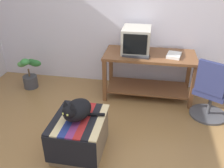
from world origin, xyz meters
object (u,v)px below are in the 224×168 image
object	(u,v)px
tv_monitor	(136,40)
cat	(76,110)
office_chair	(211,94)
keyboard	(136,56)
desk	(149,68)
potted_plant	(30,74)
ottoman_with_blanket	(80,134)
book	(174,55)

from	to	relation	value
tv_monitor	cat	distance (m)	1.63
office_chair	keyboard	bearing A→B (deg)	12.41
tv_monitor	office_chair	world-z (taller)	tv_monitor
desk	potted_plant	distance (m)	2.03
desk	ottoman_with_blanket	distance (m)	1.64
keyboard	cat	world-z (taller)	keyboard
desk	office_chair	world-z (taller)	office_chair
keyboard	potted_plant	xyz separation A→B (m)	(-1.81, 0.04, -0.48)
tv_monitor	office_chair	distance (m)	1.33
desk	potted_plant	xyz separation A→B (m)	(-2.02, -0.11, -0.24)
potted_plant	office_chair	distance (m)	2.92
keyboard	office_chair	world-z (taller)	office_chair
keyboard	cat	distance (m)	1.42
tv_monitor	office_chair	xyz separation A→B (m)	(1.10, -0.54, -0.53)
tv_monitor	desk	bearing A→B (deg)	-15.71
cat	office_chair	bearing A→B (deg)	48.21
keyboard	potted_plant	world-z (taller)	keyboard
ottoman_with_blanket	cat	size ratio (longest dim) A/B	1.45
desk	ottoman_with_blanket	world-z (taller)	desk
desk	ottoman_with_blanket	bearing A→B (deg)	-116.68
desk	cat	distance (m)	1.63
desk	office_chair	xyz separation A→B (m)	(0.88, -0.48, -0.11)
tv_monitor	book	size ratio (longest dim) A/B	1.91
tv_monitor	book	world-z (taller)	tv_monitor
keyboard	potted_plant	size ratio (longest dim) A/B	0.68
office_chair	ottoman_with_blanket	bearing A→B (deg)	60.89
tv_monitor	keyboard	xyz separation A→B (m)	(0.02, -0.21, -0.17)
cat	office_chair	world-z (taller)	office_chair
ottoman_with_blanket	potted_plant	bearing A→B (deg)	134.18
book	tv_monitor	bearing A→B (deg)	-179.33
ottoman_with_blanket	potted_plant	world-z (taller)	potted_plant
keyboard	ottoman_with_blanket	size ratio (longest dim) A/B	0.57
tv_monitor	ottoman_with_blanket	xyz separation A→B (m)	(-0.49, -1.51, -0.68)
book	ottoman_with_blanket	xyz separation A→B (m)	(-1.07, -1.40, -0.52)
keyboard	book	xyz separation A→B (m)	(0.56, 0.10, 0.01)
book	cat	bearing A→B (deg)	-116.45
office_chair	potted_plant	bearing A→B (deg)	22.10
desk	cat	world-z (taller)	cat
desk	keyboard	size ratio (longest dim) A/B	3.51
tv_monitor	potted_plant	distance (m)	1.92
desk	book	world-z (taller)	book
tv_monitor	ottoman_with_blanket	bearing A→B (deg)	-108.42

